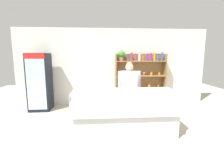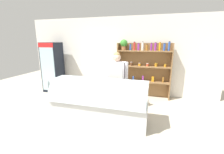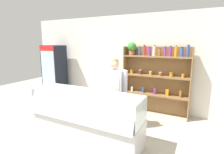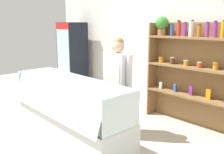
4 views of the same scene
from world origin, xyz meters
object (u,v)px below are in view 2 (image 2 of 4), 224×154
Objects in this scene: shelving_unit at (142,65)px; deli_display_case at (98,109)px; drinks_fridge at (53,67)px; shop_clerk at (117,77)px.

shelving_unit is 0.86× the size of deli_display_case.
drinks_fridge is 0.95× the size of shelving_unit.
deli_display_case is at bearing -108.95° from shop_clerk.
shelving_unit is 1.38m from shop_clerk.
shop_clerk is (-0.56, -1.25, -0.14)m from shelving_unit.
drinks_fridge reaches higher than deli_display_case.
drinks_fridge is 2.88m from shop_clerk.
deli_display_case is 1.01m from shop_clerk.
deli_display_case is 1.41× the size of shop_clerk.
drinks_fridge is 3.05m from deli_display_case.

